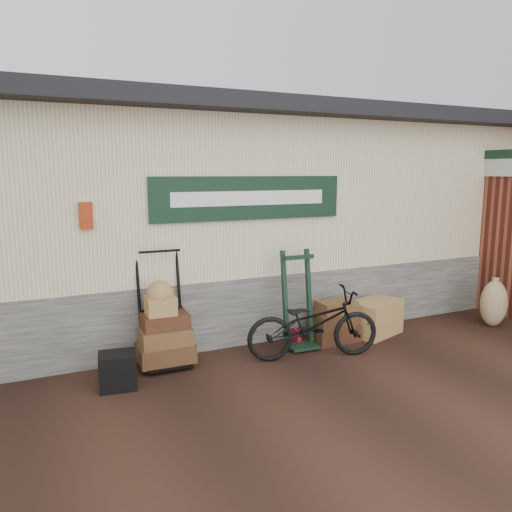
{
  "coord_description": "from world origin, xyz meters",
  "views": [
    {
      "loc": [
        -2.94,
        -4.83,
        2.27
      ],
      "look_at": [
        -0.25,
        0.9,
        1.21
      ],
      "focal_mm": 35.0,
      "sensor_mm": 36.0,
      "label": 1
    }
  ],
  "objects": [
    {
      "name": "green_barrow",
      "position": [
        0.24,
        0.64,
        0.64
      ],
      "size": [
        0.47,
        0.4,
        1.28
      ],
      "primitive_type": null,
      "rotation": [
        0.0,
        0.0,
        -0.03
      ],
      "color": "black",
      "rests_on": "ground"
    },
    {
      "name": "station_building",
      "position": [
        -0.01,
        2.74,
        1.61
      ],
      "size": [
        14.4,
        4.1,
        3.2
      ],
      "color": "#4C4C47",
      "rests_on": "ground"
    },
    {
      "name": "burlap_sack_left",
      "position": [
        3.33,
        0.18,
        0.35
      ],
      "size": [
        0.48,
        0.42,
        0.69
      ],
      "primitive_type": "ellipsoid",
      "rotation": [
        0.0,
        0.0,
        0.15
      ],
      "color": "#93814F",
      "rests_on": "ground"
    },
    {
      "name": "brick_outbuilding",
      "position": [
        4.7,
        1.19,
        1.3
      ],
      "size": [
        1.71,
        4.51,
        2.62
      ],
      "color": "maroon",
      "rests_on": "ground"
    },
    {
      "name": "black_trunk",
      "position": [
        -2.14,
        0.34,
        0.19
      ],
      "size": [
        0.43,
        0.38,
        0.38
      ],
      "primitive_type": "cube",
      "rotation": [
        0.0,
        0.0,
        -0.14
      ],
      "color": "black",
      "rests_on": "ground"
    },
    {
      "name": "wicker_hamper",
      "position": [
        1.49,
        0.63,
        0.24
      ],
      "size": [
        0.86,
        0.7,
        0.49
      ],
      "primitive_type": "cube",
      "rotation": [
        0.0,
        0.0,
        0.33
      ],
      "color": "olive",
      "rests_on": "ground"
    },
    {
      "name": "bicycle",
      "position": [
        0.2,
        0.21,
        0.48
      ],
      "size": [
        0.96,
        1.75,
        0.96
      ],
      "primitive_type": "imported",
      "rotation": [
        0.0,
        0.0,
        1.33
      ],
      "color": "black",
      "rests_on": "ground"
    },
    {
      "name": "porter_trolley",
      "position": [
        -1.52,
        0.85,
        0.78
      ],
      "size": [
        0.79,
        0.6,
        1.56
      ],
      "primitive_type": null,
      "rotation": [
        0.0,
        0.0,
        -0.03
      ],
      "color": "black",
      "rests_on": "ground"
    },
    {
      "name": "ground",
      "position": [
        0.0,
        0.0,
        0.0
      ],
      "size": [
        80.0,
        80.0,
        0.0
      ],
      "primitive_type": "plane",
      "color": "black",
      "rests_on": "ground"
    },
    {
      "name": "suitcase_stack",
      "position": [
        0.79,
        0.62,
        0.28
      ],
      "size": [
        0.65,
        0.41,
        0.57
      ],
      "primitive_type": null,
      "rotation": [
        0.0,
        0.0,
        0.01
      ],
      "color": "#3C1C13",
      "rests_on": "ground"
    }
  ]
}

